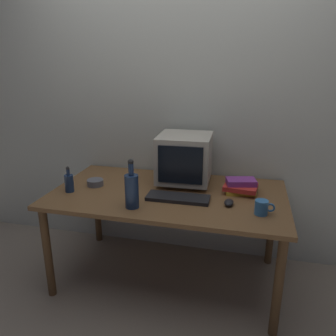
{
  "coord_description": "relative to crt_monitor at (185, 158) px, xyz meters",
  "views": [
    {
      "loc": [
        0.52,
        -2.1,
        1.6
      ],
      "look_at": [
        0.0,
        0.0,
        0.88
      ],
      "focal_mm": 35.38,
      "sensor_mm": 36.0,
      "label": 1
    }
  ],
  "objects": [
    {
      "name": "ground_plane",
      "position": [
        -0.07,
        -0.21,
        -0.9
      ],
      "size": [
        6.0,
        6.0,
        0.0
      ],
      "primitive_type": "plane",
      "color": "gray"
    },
    {
      "name": "back_wall",
      "position": [
        -0.07,
        0.29,
        0.35
      ],
      "size": [
        4.0,
        0.08,
        2.5
      ],
      "primitive_type": "cube",
      "color": "beige",
      "rests_on": "ground"
    },
    {
      "name": "desk",
      "position": [
        -0.07,
        -0.21,
        -0.26
      ],
      "size": [
        1.63,
        0.89,
        0.7
      ],
      "color": "brown",
      "rests_on": "ground"
    },
    {
      "name": "crt_monitor",
      "position": [
        0.0,
        0.0,
        0.0
      ],
      "size": [
        0.39,
        0.4,
        0.37
      ],
      "color": "#B2AD9E",
      "rests_on": "desk"
    },
    {
      "name": "keyboard",
      "position": [
        0.02,
        -0.32,
        -0.18
      ],
      "size": [
        0.42,
        0.16,
        0.02
      ],
      "primitive_type": "cube",
      "rotation": [
        0.0,
        0.0,
        0.01
      ],
      "color": "black",
      "rests_on": "desk"
    },
    {
      "name": "computer_mouse",
      "position": [
        0.36,
        -0.33,
        -0.17
      ],
      "size": [
        0.06,
        0.1,
        0.04
      ],
      "primitive_type": "ellipsoid",
      "rotation": [
        0.0,
        0.0,
        -0.03
      ],
      "color": "black",
      "rests_on": "desk"
    },
    {
      "name": "bottle_tall",
      "position": [
        -0.23,
        -0.51,
        -0.07
      ],
      "size": [
        0.09,
        0.09,
        0.32
      ],
      "color": "navy",
      "rests_on": "desk"
    },
    {
      "name": "bottle_short",
      "position": [
        -0.75,
        -0.37,
        -0.12
      ],
      "size": [
        0.06,
        0.06,
        0.19
      ],
      "color": "navy",
      "rests_on": "desk"
    },
    {
      "name": "book_stack",
      "position": [
        0.42,
        -0.1,
        -0.15
      ],
      "size": [
        0.24,
        0.2,
        0.1
      ],
      "color": "gold",
      "rests_on": "desk"
    },
    {
      "name": "mug",
      "position": [
        0.56,
        -0.41,
        -0.15
      ],
      "size": [
        0.12,
        0.08,
        0.09
      ],
      "color": "#3370B2",
      "rests_on": "desk"
    },
    {
      "name": "cd_spindle",
      "position": [
        -0.63,
        -0.22,
        -0.17
      ],
      "size": [
        0.12,
        0.12,
        0.04
      ],
      "primitive_type": "cylinder",
      "color": "#595B66",
      "rests_on": "desk"
    }
  ]
}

